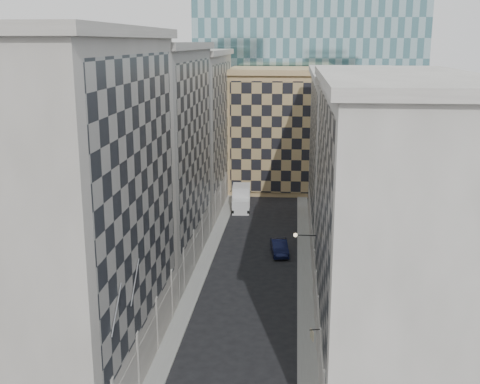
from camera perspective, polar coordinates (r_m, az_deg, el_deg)
The scene contains 14 objects.
sidewalk_west at distance 61.72m, azimuth -3.72°, elevation -7.52°, with size 1.50×100.00×0.15m, color gray.
sidewalk_east at distance 61.04m, azimuth 6.16°, elevation -7.83°, with size 1.50×100.00×0.15m, color gray.
bldg_left_a at distance 41.93m, azimuth -15.68°, elevation -1.57°, with size 10.80×22.80×23.70m.
bldg_left_b at distance 62.53m, azimuth -8.56°, elevation 3.38°, with size 10.80×22.80×22.70m.
bldg_left_c at distance 83.85m, azimuth -4.99°, elevation 5.84°, with size 10.80×22.80×21.70m.
bldg_right_a at distance 44.01m, azimuth 14.10°, elevation -2.77°, with size 10.80×26.80×20.70m.
bldg_right_b at distance 70.19m, azimuth 10.87°, elevation 3.22°, with size 10.80×28.80×19.70m.
tan_block at distance 95.50m, azimuth 4.08°, elevation 6.02°, with size 16.80×14.80×18.80m.
church_tower at distance 108.81m, azimuth 3.33°, elevation 16.26°, with size 7.20×7.20×51.50m.
flagpoles_left at distance 37.17m, azimuth -10.74°, elevation -9.58°, with size 0.10×6.33×2.33m.
bracket_lamp at distance 53.29m, azimuth 5.47°, elevation -4.09°, with size 1.98×0.36×0.36m.
box_truck at distance 83.70m, azimuth 0.12°, elevation -0.70°, with size 2.76×6.05×3.25m.
dark_car at distance 66.49m, azimuth 3.76°, elevation -5.25°, with size 1.67×4.80×1.58m, color #0E1233.
shop_sign at distance 41.35m, azimuth 6.87°, elevation -13.26°, with size 0.78×0.69×0.77m.
Camera 1 is at (3.99, -26.65, 22.76)m, focal length 45.00 mm.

